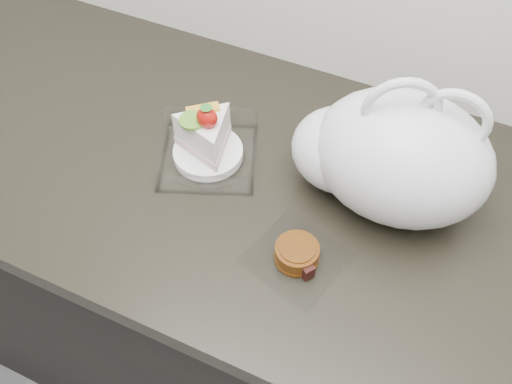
{
  "coord_description": "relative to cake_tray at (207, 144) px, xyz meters",
  "views": [
    {
      "loc": [
        0.2,
        1.11,
        1.65
      ],
      "look_at": [
        -0.04,
        1.63,
        0.94
      ],
      "focal_mm": 40.0,
      "sensor_mm": 36.0,
      "label": 1
    }
  ],
  "objects": [
    {
      "name": "plastic_bag",
      "position": [
        0.3,
        0.04,
        0.07
      ],
      "size": [
        0.35,
        0.27,
        0.26
      ],
      "rotation": [
        0.0,
        0.0,
        0.23
      ],
      "color": "silver",
      "rests_on": "counter"
    },
    {
      "name": "counter",
      "position": [
        0.16,
        -0.0,
        -0.48
      ],
      "size": [
        2.04,
        0.64,
        0.9
      ],
      "color": "black",
      "rests_on": "ground"
    },
    {
      "name": "mooncake_wrap",
      "position": [
        0.22,
        -0.13,
        -0.02
      ],
      "size": [
        0.16,
        0.16,
        0.03
      ],
      "rotation": [
        0.0,
        0.0,
        -0.09
      ],
      "color": "white",
      "rests_on": "counter"
    },
    {
      "name": "cake_tray",
      "position": [
        0.0,
        0.0,
        0.0
      ],
      "size": [
        0.22,
        0.22,
        0.13
      ],
      "rotation": [
        0.0,
        0.0,
        0.39
      ],
      "color": "white",
      "rests_on": "counter"
    }
  ]
}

